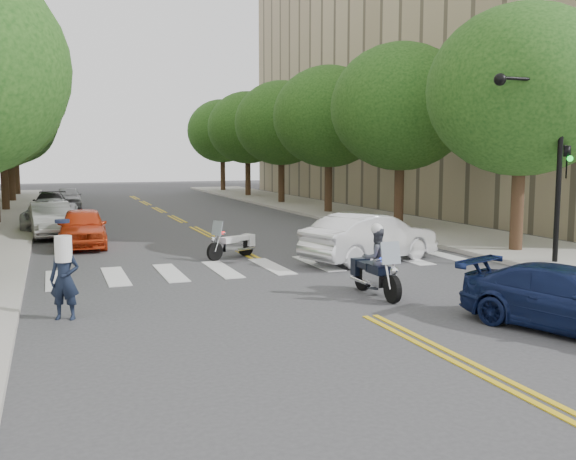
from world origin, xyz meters
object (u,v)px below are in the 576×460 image
motorcycle_parked (235,244)px  sedan_blue (571,300)px  convertible (370,237)px  officer_standing (65,279)px  motorcycle_police (375,263)px

motorcycle_parked → sedan_blue: (3.67, -10.95, 0.17)m
motorcycle_parked → convertible: 4.50m
officer_standing → sedan_blue: (9.17, -4.39, -0.22)m
motorcycle_police → motorcycle_parked: size_ratio=1.18×
motorcycle_parked → officer_standing: bearing=112.0°
convertible → sedan_blue: (-0.18, -8.65, -0.16)m
motorcycle_police → officer_standing: size_ratio=1.30×
motorcycle_parked → convertible: (3.85, -2.30, 0.33)m
convertible → sedan_blue: size_ratio=1.11×
motorcycle_police → motorcycle_parked: 6.98m
motorcycle_parked → convertible: bearing=-148.9°
officer_standing → convertible: size_ratio=0.35×
motorcycle_parked → motorcycle_police: bearing=165.6°
officer_standing → sedan_blue: size_ratio=0.39×
convertible → sedan_blue: bearing=160.9°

